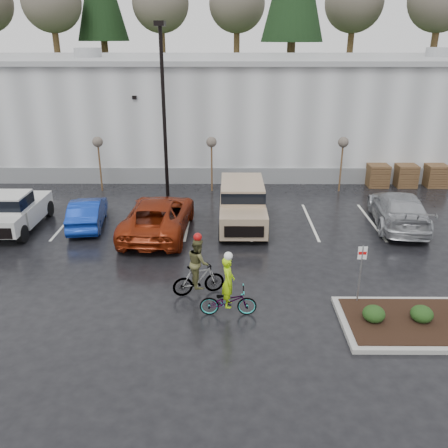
{
  "coord_description": "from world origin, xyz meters",
  "views": [
    {
      "loc": [
        -0.61,
        -13.77,
        8.49
      ],
      "look_at": [
        -0.73,
        4.37,
        1.3
      ],
      "focal_mm": 38.0,
      "sensor_mm": 36.0,
      "label": 1
    }
  ],
  "objects_px": {
    "pallet_stack_a": "(377,175)",
    "car_red": "(158,216)",
    "suv_tan": "(242,206)",
    "cyclist_hivis": "(228,296)",
    "pallet_stack_c": "(435,175)",
    "pallet_stack_b": "(406,175)",
    "fire_lane_sign": "(361,268)",
    "lamppost": "(163,94)",
    "car_far_silver": "(398,209)",
    "sapling_west": "(98,145)",
    "sapling_mid": "(212,145)",
    "car_blue": "(87,212)",
    "pickup_white": "(17,208)",
    "sapling_east": "(343,145)",
    "cyclist_olive": "(198,272)"
  },
  "relations": [
    {
      "from": "sapling_west",
      "to": "pickup_white",
      "type": "bearing_deg",
      "value": -113.55
    },
    {
      "from": "pallet_stack_c",
      "to": "sapling_west",
      "type": "bearing_deg",
      "value": -177.14
    },
    {
      "from": "suv_tan",
      "to": "cyclist_hivis",
      "type": "relative_size",
      "value": 2.27
    },
    {
      "from": "cyclist_hivis",
      "to": "pallet_stack_a",
      "type": "bearing_deg",
      "value": -32.72
    },
    {
      "from": "sapling_west",
      "to": "pallet_stack_a",
      "type": "relative_size",
      "value": 2.37
    },
    {
      "from": "sapling_mid",
      "to": "car_blue",
      "type": "bearing_deg",
      "value": -135.83
    },
    {
      "from": "car_red",
      "to": "suv_tan",
      "type": "distance_m",
      "value": 3.98
    },
    {
      "from": "sapling_east",
      "to": "suv_tan",
      "type": "height_order",
      "value": "sapling_east"
    },
    {
      "from": "pallet_stack_a",
      "to": "car_far_silver",
      "type": "bearing_deg",
      "value": -98.02
    },
    {
      "from": "car_blue",
      "to": "sapling_mid",
      "type": "bearing_deg",
      "value": -143.32
    },
    {
      "from": "pallet_stack_b",
      "to": "suv_tan",
      "type": "distance_m",
      "value": 12.06
    },
    {
      "from": "pallet_stack_c",
      "to": "pickup_white",
      "type": "relative_size",
      "value": 0.26
    },
    {
      "from": "fire_lane_sign",
      "to": "suv_tan",
      "type": "height_order",
      "value": "fire_lane_sign"
    },
    {
      "from": "sapling_mid",
      "to": "suv_tan",
      "type": "xyz_separation_m",
      "value": [
        1.62,
        -5.61,
        -1.7
      ]
    },
    {
      "from": "sapling_east",
      "to": "pallet_stack_c",
      "type": "relative_size",
      "value": 2.37
    },
    {
      "from": "cyclist_hivis",
      "to": "sapling_east",
      "type": "bearing_deg",
      "value": -26.63
    },
    {
      "from": "sapling_west",
      "to": "sapling_mid",
      "type": "relative_size",
      "value": 1.0
    },
    {
      "from": "sapling_mid",
      "to": "car_red",
      "type": "height_order",
      "value": "sapling_mid"
    },
    {
      "from": "fire_lane_sign",
      "to": "cyclist_hivis",
      "type": "height_order",
      "value": "cyclist_hivis"
    },
    {
      "from": "suv_tan",
      "to": "lamppost",
      "type": "bearing_deg",
      "value": 131.8
    },
    {
      "from": "sapling_west",
      "to": "suv_tan",
      "type": "xyz_separation_m",
      "value": [
        8.12,
        -5.61,
        -1.7
      ]
    },
    {
      "from": "pallet_stack_c",
      "to": "cyclist_olive",
      "type": "relative_size",
      "value": 0.58
    },
    {
      "from": "sapling_mid",
      "to": "pickup_white",
      "type": "distance_m",
      "value": 10.89
    },
    {
      "from": "sapling_east",
      "to": "pallet_stack_b",
      "type": "xyz_separation_m",
      "value": [
        4.2,
        1.0,
        -2.05
      ]
    },
    {
      "from": "car_blue",
      "to": "car_far_silver",
      "type": "xyz_separation_m",
      "value": [
        14.87,
        0.19,
        0.14
      ]
    },
    {
      "from": "pallet_stack_c",
      "to": "pickup_white",
      "type": "distance_m",
      "value": 23.54
    },
    {
      "from": "pallet_stack_b",
      "to": "cyclist_hivis",
      "type": "xyz_separation_m",
      "value": [
        -10.76,
        -14.4,
        0.02
      ]
    },
    {
      "from": "lamppost",
      "to": "sapling_west",
      "type": "bearing_deg",
      "value": 165.96
    },
    {
      "from": "lamppost",
      "to": "car_far_silver",
      "type": "distance_m",
      "value": 13.33
    },
    {
      "from": "pallet_stack_c",
      "to": "car_red",
      "type": "relative_size",
      "value": 0.23
    },
    {
      "from": "pallet_stack_c",
      "to": "pallet_stack_b",
      "type": "bearing_deg",
      "value": 180.0
    },
    {
      "from": "pallet_stack_b",
      "to": "pallet_stack_c",
      "type": "distance_m",
      "value": 1.8
    },
    {
      "from": "sapling_mid",
      "to": "sapling_east",
      "type": "bearing_deg",
      "value": 0.0
    },
    {
      "from": "fire_lane_sign",
      "to": "car_blue",
      "type": "xyz_separation_m",
      "value": [
        -11.07,
        7.19,
        -0.73
      ]
    },
    {
      "from": "pallet_stack_c",
      "to": "cyclist_hivis",
      "type": "distance_m",
      "value": 19.11
    },
    {
      "from": "car_red",
      "to": "car_far_silver",
      "type": "distance_m",
      "value": 11.41
    },
    {
      "from": "sapling_west",
      "to": "pickup_white",
      "type": "height_order",
      "value": "sapling_west"
    },
    {
      "from": "sapling_east",
      "to": "car_blue",
      "type": "bearing_deg",
      "value": -157.1
    },
    {
      "from": "cyclist_hivis",
      "to": "pallet_stack_c",
      "type": "bearing_deg",
      "value": -41.64
    },
    {
      "from": "pallet_stack_a",
      "to": "pallet_stack_c",
      "type": "bearing_deg",
      "value": 0.0
    },
    {
      "from": "pallet_stack_b",
      "to": "sapling_mid",
      "type": "bearing_deg",
      "value": -175.11
    },
    {
      "from": "car_blue",
      "to": "pickup_white",
      "type": "bearing_deg",
      "value": -3.83
    },
    {
      "from": "sapling_west",
      "to": "cyclist_olive",
      "type": "bearing_deg",
      "value": -62.05
    },
    {
      "from": "lamppost",
      "to": "car_far_silver",
      "type": "relative_size",
      "value": 1.64
    },
    {
      "from": "car_blue",
      "to": "cyclist_hivis",
      "type": "distance_m",
      "value": 10.28
    },
    {
      "from": "car_blue",
      "to": "cyclist_olive",
      "type": "bearing_deg",
      "value": 123.81
    },
    {
      "from": "pallet_stack_b",
      "to": "pallet_stack_c",
      "type": "height_order",
      "value": "same"
    },
    {
      "from": "pallet_stack_c",
      "to": "car_red",
      "type": "xyz_separation_m",
      "value": [
        -15.76,
        -7.47,
        0.16
      ]
    },
    {
      "from": "pallet_stack_a",
      "to": "car_red",
      "type": "distance_m",
      "value": 14.36
    },
    {
      "from": "pallet_stack_c",
      "to": "suv_tan",
      "type": "height_order",
      "value": "suv_tan"
    }
  ]
}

